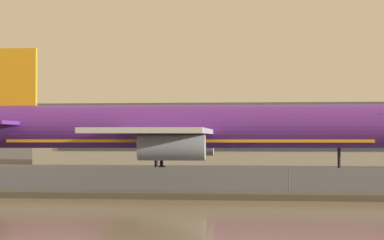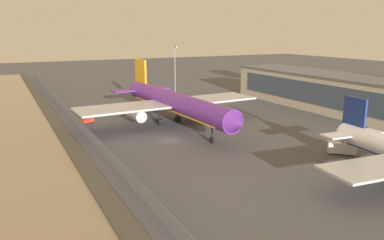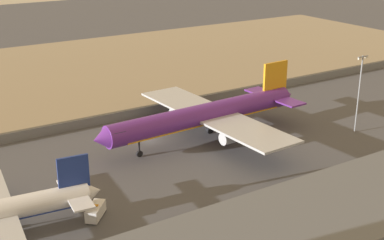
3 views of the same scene
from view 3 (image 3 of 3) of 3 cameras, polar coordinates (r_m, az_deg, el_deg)
name	(u,v)px [view 3 (image 3 of 3)]	position (r m, az deg, el deg)	size (l,w,h in m)	color
ground_plane	(149,141)	(125.09, -4.64, -2.22)	(500.00, 500.00, 0.00)	#4C4C51
waterfront_lagoon	(50,74)	(187.89, -14.86, 4.81)	(320.00, 98.00, 0.01)	#937F60
shoreline_seawall	(112,115)	(142.35, -8.51, 0.54)	(320.00, 3.00, 0.50)	#474238
perimeter_fence	(119,117)	(138.16, -7.76, 0.37)	(280.00, 0.10, 2.34)	slate
cargo_jet_purple	(207,115)	(123.88, 1.65, 0.56)	(55.97, 48.23, 15.64)	#602889
baggage_tug	(207,105)	(147.29, 1.57, 1.66)	(2.66, 3.56, 1.80)	red
ops_van	(96,211)	(94.36, -10.22, -9.49)	(5.02, 5.29, 2.48)	white
apron_light_mast_apron_west	(359,90)	(132.42, 17.41, 3.10)	(3.20, 0.40, 18.98)	gray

